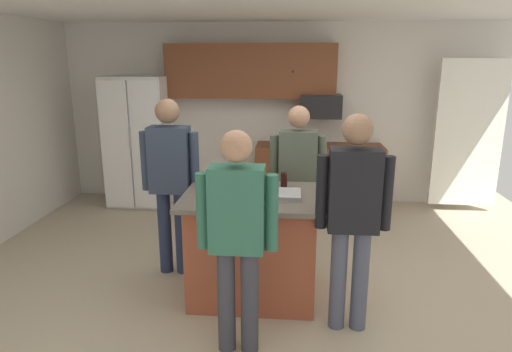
% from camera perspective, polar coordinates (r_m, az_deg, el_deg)
% --- Properties ---
extents(floor, '(7.04, 7.04, 0.00)m').
position_cam_1_polar(floor, '(4.46, 1.21, -13.58)').
color(floor, '#B7A88E').
rests_on(floor, ground).
extents(back_wall, '(6.40, 0.10, 2.60)m').
position_cam_1_polar(back_wall, '(6.77, 2.89, 7.84)').
color(back_wall, silver).
rests_on(back_wall, ground).
extents(french_door_window_panel, '(0.90, 0.06, 2.00)m').
position_cam_1_polar(french_door_window_panel, '(6.81, 25.22, 4.80)').
color(french_door_window_panel, white).
rests_on(french_door_window_panel, ground).
extents(cabinet_run_upper, '(2.40, 0.38, 0.75)m').
position_cam_1_polar(cabinet_run_upper, '(6.55, -0.70, 13.11)').
color(cabinet_run_upper, brown).
extents(cabinet_run_lower, '(1.80, 0.63, 0.90)m').
position_cam_1_polar(cabinet_run_lower, '(6.62, 7.88, 0.06)').
color(cabinet_run_lower, brown).
rests_on(cabinet_run_lower, ground).
extents(refrigerator, '(0.87, 0.76, 1.86)m').
position_cam_1_polar(refrigerator, '(6.79, -14.46, 4.25)').
color(refrigerator, white).
rests_on(refrigerator, ground).
extents(microwave_over_range, '(0.56, 0.40, 0.32)m').
position_cam_1_polar(microwave_over_range, '(6.46, 8.19, 8.71)').
color(microwave_over_range, black).
extents(kitchen_island, '(1.22, 0.92, 0.96)m').
position_cam_1_polar(kitchen_island, '(4.09, -0.37, -8.74)').
color(kitchen_island, '#9E4C33').
rests_on(kitchen_island, ground).
extents(person_guest_left, '(0.57, 0.23, 1.75)m').
position_cam_1_polar(person_guest_left, '(4.44, -10.73, 0.11)').
color(person_guest_left, '#232D4C').
rests_on(person_guest_left, ground).
extents(person_elder_center, '(0.57, 0.22, 1.66)m').
position_cam_1_polar(person_elder_center, '(4.62, 5.25, 0.14)').
color(person_elder_center, tan).
rests_on(person_elder_center, ground).
extents(person_host_foreground, '(0.57, 0.22, 1.65)m').
position_cam_1_polar(person_host_foreground, '(3.17, -2.39, -6.81)').
color(person_host_foreground, '#383842').
rests_on(person_host_foreground, ground).
extents(person_guest_by_door, '(0.57, 0.23, 1.73)m').
position_cam_1_polar(person_guest_by_door, '(3.50, 12.15, -4.18)').
color(person_guest_by_door, '#4C5166').
rests_on(person_guest_by_door, ground).
extents(mug_blue_stoneware, '(0.13, 0.09, 0.09)m').
position_cam_1_polar(mug_blue_stoneware, '(4.10, -2.85, -0.97)').
color(mug_blue_stoneware, '#4C6B99').
rests_on(mug_blue_stoneware, kitchen_island).
extents(glass_dark_ale, '(0.07, 0.07, 0.13)m').
position_cam_1_polar(glass_dark_ale, '(3.63, 0.48, -2.74)').
color(glass_dark_ale, black).
rests_on(glass_dark_ale, kitchen_island).
extents(glass_pilsner, '(0.06, 0.06, 0.13)m').
position_cam_1_polar(glass_pilsner, '(4.16, 3.56, -0.45)').
color(glass_pilsner, black).
rests_on(glass_pilsner, kitchen_island).
extents(tumbler_amber, '(0.07, 0.07, 0.15)m').
position_cam_1_polar(tumbler_amber, '(4.24, -4.75, -0.09)').
color(tumbler_amber, black).
rests_on(tumbler_amber, kitchen_island).
extents(serving_tray, '(0.44, 0.30, 0.04)m').
position_cam_1_polar(serving_tray, '(3.87, 2.41, -2.32)').
color(serving_tray, '#B7B7BC').
rests_on(serving_tray, kitchen_island).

